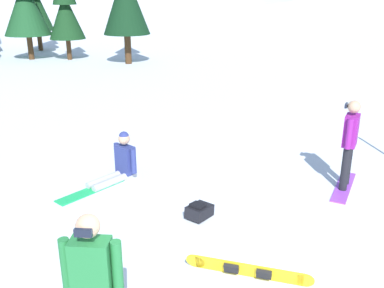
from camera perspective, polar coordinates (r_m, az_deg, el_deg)
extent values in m
cube|color=#237238|center=(4.59, -13.05, -15.17)|extent=(0.45, 0.34, 0.56)
cylinder|color=#237238|center=(4.52, -9.77, -15.59)|extent=(0.11, 0.11, 0.58)
cylinder|color=#237238|center=(4.67, -16.19, -14.91)|extent=(0.11, 0.11, 0.58)
sphere|color=tan|center=(4.35, -13.50, -10.41)|extent=(0.24, 0.24, 0.24)
cube|color=black|center=(4.23, -14.08, -11.23)|extent=(0.17, 0.09, 0.08)
cube|color=#993FD8|center=(9.15, 19.25, -5.32)|extent=(1.16, 1.36, 0.02)
cylinder|color=black|center=(8.83, 19.43, -3.12)|extent=(0.15, 0.15, 0.86)
cylinder|color=black|center=(9.13, 19.70, -2.40)|extent=(0.15, 0.15, 0.86)
cube|color=#8C1E8C|center=(8.74, 20.12, 1.68)|extent=(0.44, 0.46, 0.60)
cylinder|color=#8C1E8C|center=(8.49, 19.90, 1.26)|extent=(0.11, 0.11, 0.58)
cylinder|color=#8C1E8C|center=(8.98, 20.34, 2.21)|extent=(0.11, 0.11, 0.58)
sphere|color=tan|center=(8.61, 20.48, 4.59)|extent=(0.24, 0.24, 0.24)
cube|color=black|center=(8.62, 19.57, 4.79)|extent=(0.14, 0.16, 0.08)
cube|color=#B7B7BC|center=(9.19, -8.63, -3.97)|extent=(0.44, 0.46, 0.10)
cylinder|color=#B7B7BC|center=(8.83, -10.69, -4.97)|extent=(0.73, 0.59, 0.14)
cylinder|color=#B7B7BC|center=(8.98, -11.48, -4.60)|extent=(0.73, 0.59, 0.14)
cube|color=#19B259|center=(8.72, -13.13, -5.95)|extent=(1.33, 1.09, 0.02)
cube|color=navy|center=(9.06, -8.74, -2.00)|extent=(0.43, 0.46, 0.58)
cylinder|color=navy|center=(8.87, -7.66, -2.24)|extent=(0.11, 0.11, 0.52)
cylinder|color=navy|center=(9.24, -9.80, -1.42)|extent=(0.11, 0.11, 0.52)
sphere|color=tan|center=(8.91, -8.89, 0.69)|extent=(0.24, 0.24, 0.24)
sphere|color=navy|center=(8.89, -8.91, 0.99)|extent=(0.20, 0.20, 0.20)
cube|color=yellow|center=(6.17, 7.35, -16.08)|extent=(1.36, 0.82, 0.26)
cylinder|color=yellow|center=(6.30, 0.48, -15.09)|extent=(0.30, 0.24, 0.26)
cylinder|color=yellow|center=(6.14, 14.46, -16.88)|extent=(0.30, 0.24, 0.26)
cube|color=black|center=(6.16, 5.18, -15.90)|extent=(0.23, 0.20, 0.16)
cube|color=black|center=(6.11, 9.42, -16.45)|extent=(0.23, 0.20, 0.16)
cube|color=black|center=(7.54, 0.98, -8.80)|extent=(0.55, 0.54, 0.24)
cube|color=black|center=(7.44, 0.74, -8.05)|extent=(0.30, 0.30, 0.08)
cylinder|color=black|center=(7.72, 2.02, -8.24)|extent=(0.11, 0.09, 0.02)
cylinder|color=#472D19|center=(22.85, -8.39, 12.22)|extent=(0.34, 0.34, 1.48)
cone|color=black|center=(22.66, -8.70, 18.01)|extent=(2.33, 2.33, 3.15)
cylinder|color=#472D19|center=(28.99, -19.32, 12.68)|extent=(0.28, 0.28, 1.21)
cone|color=#143819|center=(28.85, -19.77, 16.41)|extent=(1.87, 1.87, 2.58)
cylinder|color=#472D19|center=(25.55, -20.42, 11.79)|extent=(0.29, 0.29, 1.29)
cone|color=#194723|center=(25.38, -20.98, 16.27)|extent=(2.43, 2.43, 2.74)
cylinder|color=#472D19|center=(24.84, -15.82, 11.86)|extent=(0.25, 0.25, 1.10)
cone|color=#143819|center=(24.68, -16.21, 15.83)|extent=(1.89, 1.89, 2.35)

